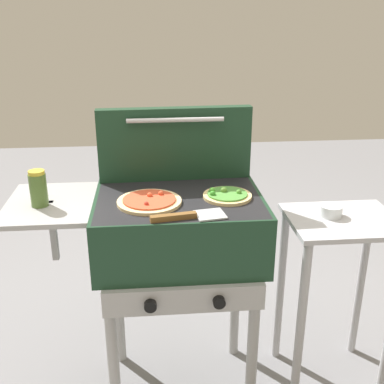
% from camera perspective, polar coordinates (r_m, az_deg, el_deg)
% --- Properties ---
extents(ground_plane, '(8.00, 8.00, 0.00)m').
position_cam_1_polar(ground_plane, '(2.30, -1.34, -21.94)').
color(ground_plane, gray).
extents(grill, '(0.96, 0.53, 0.90)m').
position_cam_1_polar(grill, '(1.86, -1.96, -4.82)').
color(grill, '#193823').
rests_on(grill, ground_plane).
extents(grill_lid_open, '(0.63, 0.09, 0.30)m').
position_cam_1_polar(grill_lid_open, '(1.96, -2.04, 5.80)').
color(grill_lid_open, '#193823').
rests_on(grill_lid_open, grill).
extents(pizza_veggie, '(0.18, 0.18, 0.03)m').
position_cam_1_polar(pizza_veggie, '(1.81, 4.19, -0.38)').
color(pizza_veggie, '#E0C17F').
rests_on(pizza_veggie, grill).
extents(pizza_pepperoni, '(0.24, 0.24, 0.03)m').
position_cam_1_polar(pizza_pepperoni, '(1.76, -5.12, -1.09)').
color(pizza_pepperoni, beige).
rests_on(pizza_pepperoni, grill).
extents(sauce_jar, '(0.06, 0.06, 0.13)m').
position_cam_1_polar(sauce_jar, '(1.80, -17.91, 0.40)').
color(sauce_jar, '#4C6B2D').
rests_on(sauce_jar, grill).
extents(spatula, '(0.27, 0.11, 0.02)m').
position_cam_1_polar(spatula, '(1.63, -0.39, -2.89)').
color(spatula, '#B7BABF').
rests_on(spatula, grill).
extents(prep_table, '(0.44, 0.36, 0.79)m').
position_cam_1_polar(prep_table, '(2.10, 17.00, -8.70)').
color(prep_table, '#B2B2B7').
rests_on(prep_table, ground_plane).
extents(topping_bowl_near, '(0.09, 0.09, 0.04)m').
position_cam_1_polar(topping_bowl_near, '(2.00, 16.26, -2.20)').
color(topping_bowl_near, silver).
rests_on(topping_bowl_near, prep_table).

